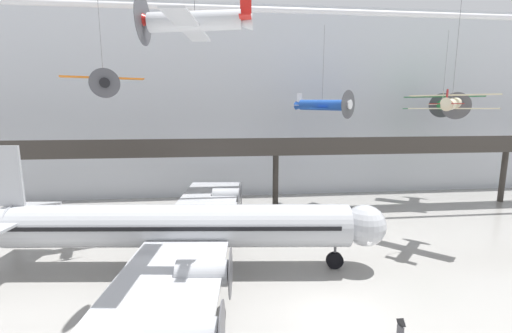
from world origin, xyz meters
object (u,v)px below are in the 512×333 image
(info_sign_pedestal, at_px, (400,330))
(suspended_plane_blue_trainer, at_px, (322,105))
(suspended_plane_green_biplane, at_px, (442,104))
(airliner_silver_main, at_px, (177,227))
(suspended_plane_orange_highwing, at_px, (104,82))
(suspended_plane_cream_biplane, at_px, (452,103))
(suspended_plane_silver_racer, at_px, (195,22))

(info_sign_pedestal, bearing_deg, suspended_plane_blue_trainer, 75.36)
(suspended_plane_green_biplane, distance_m, info_sign_pedestal, 33.75)
(airliner_silver_main, bearing_deg, suspended_plane_orange_highwing, 143.22)
(suspended_plane_orange_highwing, xyz_separation_m, suspended_plane_cream_biplane, (29.16, -3.78, -1.76))
(airliner_silver_main, height_order, suspended_plane_blue_trainer, suspended_plane_blue_trainer)
(airliner_silver_main, height_order, suspended_plane_green_biplane, suspended_plane_green_biplane)
(suspended_plane_orange_highwing, bearing_deg, info_sign_pedestal, 32.62)
(suspended_plane_cream_biplane, height_order, suspended_plane_blue_trainer, same)
(suspended_plane_blue_trainer, bearing_deg, info_sign_pedestal, -48.61)
(suspended_plane_cream_biplane, xyz_separation_m, suspended_plane_silver_racer, (-20.78, -7.01, 4.32))
(suspended_plane_silver_racer, bearing_deg, airliner_silver_main, -60.43)
(airliner_silver_main, distance_m, suspended_plane_blue_trainer, 23.32)
(suspended_plane_green_biplane, bearing_deg, info_sign_pedestal, 177.86)
(airliner_silver_main, bearing_deg, suspended_plane_green_biplane, 32.73)
(suspended_plane_green_biplane, xyz_separation_m, suspended_plane_blue_trainer, (-15.92, -1.01, -0.14))
(suspended_plane_cream_biplane, bearing_deg, suspended_plane_blue_trainer, 74.22)
(airliner_silver_main, relative_size, suspended_plane_silver_racer, 4.63)
(airliner_silver_main, relative_size, info_sign_pedestal, 29.21)
(suspended_plane_silver_racer, distance_m, suspended_plane_green_biplane, 36.23)
(suspended_plane_cream_biplane, distance_m, suspended_plane_silver_racer, 22.35)
(airliner_silver_main, bearing_deg, suspended_plane_cream_biplane, 11.26)
(info_sign_pedestal, bearing_deg, suspended_plane_orange_highwing, 133.09)
(suspended_plane_blue_trainer, distance_m, info_sign_pedestal, 27.27)
(suspended_plane_orange_highwing, height_order, suspended_plane_cream_biplane, suspended_plane_orange_highwing)
(airliner_silver_main, relative_size, suspended_plane_orange_highwing, 4.20)
(suspended_plane_silver_racer, relative_size, suspended_plane_green_biplane, 0.74)
(suspended_plane_orange_highwing, relative_size, suspended_plane_blue_trainer, 0.82)
(suspended_plane_silver_racer, distance_m, suspended_plane_blue_trainer, 24.30)
(suspended_plane_cream_biplane, relative_size, suspended_plane_silver_racer, 1.32)
(airliner_silver_main, relative_size, suspended_plane_cream_biplane, 3.51)
(suspended_plane_silver_racer, height_order, info_sign_pedestal, suspended_plane_silver_racer)
(suspended_plane_blue_trainer, bearing_deg, suspended_plane_cream_biplane, -12.22)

